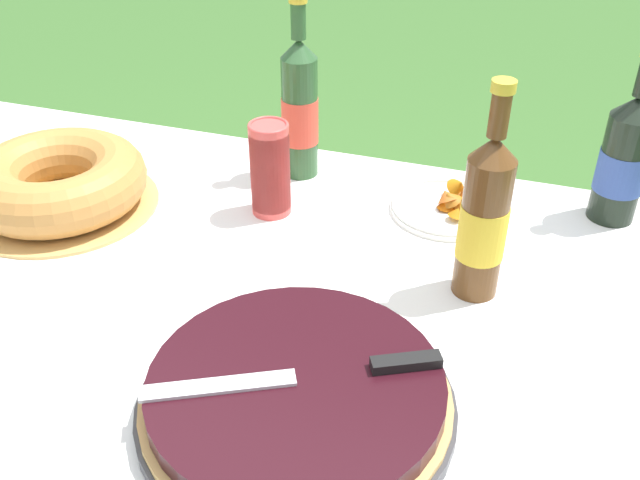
{
  "coord_description": "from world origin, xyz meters",
  "views": [
    {
      "loc": [
        0.47,
        -0.81,
        1.42
      ],
      "look_at": [
        0.17,
        0.08,
        0.79
      ],
      "focal_mm": 40.0,
      "sensor_mm": 36.0,
      "label": 1
    }
  ],
  "objects_px": {
    "bundt_cake": "(58,182)",
    "cider_bottle_green": "(300,109)",
    "serving_knife": "(319,373)",
    "berry_tart": "(296,396)",
    "cider_bottle_amber": "(484,218)",
    "juice_bottle_red": "(624,160)",
    "snack_plate_near": "(450,205)",
    "cup_stack": "(270,169)"
  },
  "relations": [
    {
      "from": "bundt_cake",
      "to": "cider_bottle_green",
      "type": "xyz_separation_m",
      "value": [
        0.38,
        0.27,
        0.09
      ]
    },
    {
      "from": "serving_knife",
      "to": "bundt_cake",
      "type": "xyz_separation_m",
      "value": [
        -0.62,
        0.33,
        -0.01
      ]
    },
    {
      "from": "berry_tart",
      "to": "cider_bottle_amber",
      "type": "distance_m",
      "value": 0.39
    },
    {
      "from": "bundt_cake",
      "to": "juice_bottle_red",
      "type": "xyz_separation_m",
      "value": [
        0.97,
        0.29,
        0.06
      ]
    },
    {
      "from": "cider_bottle_amber",
      "to": "juice_bottle_red",
      "type": "height_order",
      "value": "cider_bottle_amber"
    },
    {
      "from": "serving_knife",
      "to": "snack_plate_near",
      "type": "xyz_separation_m",
      "value": [
        0.07,
        0.54,
        -0.05
      ]
    },
    {
      "from": "berry_tart",
      "to": "bundt_cake",
      "type": "bearing_deg",
      "value": 150.0
    },
    {
      "from": "bundt_cake",
      "to": "cider_bottle_amber",
      "type": "xyz_separation_m",
      "value": [
        0.77,
        -0.01,
        0.08
      ]
    },
    {
      "from": "serving_knife",
      "to": "cider_bottle_amber",
      "type": "bearing_deg",
      "value": -143.01
    },
    {
      "from": "snack_plate_near",
      "to": "berry_tart",
      "type": "bearing_deg",
      "value": -100.22
    },
    {
      "from": "cup_stack",
      "to": "juice_bottle_red",
      "type": "height_order",
      "value": "juice_bottle_red"
    },
    {
      "from": "serving_knife",
      "to": "cider_bottle_green",
      "type": "relative_size",
      "value": 0.96
    },
    {
      "from": "cup_stack",
      "to": "cider_bottle_amber",
      "type": "xyz_separation_m",
      "value": [
        0.39,
        -0.12,
        0.05
      ]
    },
    {
      "from": "cider_bottle_green",
      "to": "snack_plate_near",
      "type": "distance_m",
      "value": 0.34
    },
    {
      "from": "cider_bottle_amber",
      "to": "snack_plate_near",
      "type": "xyz_separation_m",
      "value": [
        -0.08,
        0.22,
        -0.12
      ]
    },
    {
      "from": "berry_tart",
      "to": "cider_bottle_green",
      "type": "distance_m",
      "value": 0.66
    },
    {
      "from": "cider_bottle_amber",
      "to": "cider_bottle_green",
      "type": "bearing_deg",
      "value": 144.37
    },
    {
      "from": "cider_bottle_amber",
      "to": "berry_tart",
      "type": "bearing_deg",
      "value": -118.27
    },
    {
      "from": "cider_bottle_green",
      "to": "snack_plate_near",
      "type": "bearing_deg",
      "value": -10.2
    },
    {
      "from": "berry_tart",
      "to": "cider_bottle_amber",
      "type": "height_order",
      "value": "cider_bottle_amber"
    },
    {
      "from": "berry_tart",
      "to": "snack_plate_near",
      "type": "distance_m",
      "value": 0.56
    },
    {
      "from": "berry_tart",
      "to": "cup_stack",
      "type": "xyz_separation_m",
      "value": [
        -0.21,
        0.45,
        0.06
      ]
    },
    {
      "from": "berry_tart",
      "to": "cider_bottle_amber",
      "type": "xyz_separation_m",
      "value": [
        0.18,
        0.33,
        0.11
      ]
    },
    {
      "from": "cider_bottle_green",
      "to": "juice_bottle_red",
      "type": "xyz_separation_m",
      "value": [
        0.59,
        0.02,
        -0.02
      ]
    },
    {
      "from": "cider_bottle_amber",
      "to": "juice_bottle_red",
      "type": "distance_m",
      "value": 0.36
    },
    {
      "from": "cup_stack",
      "to": "snack_plate_near",
      "type": "relative_size",
      "value": 0.83
    },
    {
      "from": "berry_tart",
      "to": "juice_bottle_red",
      "type": "height_order",
      "value": "juice_bottle_red"
    },
    {
      "from": "juice_bottle_red",
      "to": "snack_plate_near",
      "type": "xyz_separation_m",
      "value": [
        -0.28,
        -0.08,
        -0.1
      ]
    },
    {
      "from": "berry_tart",
      "to": "juice_bottle_red",
      "type": "relative_size",
      "value": 1.29
    },
    {
      "from": "juice_bottle_red",
      "to": "cup_stack",
      "type": "bearing_deg",
      "value": -163.26
    },
    {
      "from": "serving_knife",
      "to": "snack_plate_near",
      "type": "distance_m",
      "value": 0.55
    },
    {
      "from": "bundt_cake",
      "to": "cup_stack",
      "type": "xyz_separation_m",
      "value": [
        0.38,
        0.11,
        0.03
      ]
    },
    {
      "from": "bundt_cake",
      "to": "snack_plate_near",
      "type": "bearing_deg",
      "value": 17.06
    },
    {
      "from": "cup_stack",
      "to": "snack_plate_near",
      "type": "xyz_separation_m",
      "value": [
        0.31,
        0.1,
        -0.07
      ]
    },
    {
      "from": "serving_knife",
      "to": "cup_stack",
      "type": "height_order",
      "value": "cup_stack"
    },
    {
      "from": "cider_bottle_amber",
      "to": "cup_stack",
      "type": "bearing_deg",
      "value": 162.81
    },
    {
      "from": "berry_tart",
      "to": "juice_bottle_red",
      "type": "distance_m",
      "value": 0.74
    },
    {
      "from": "serving_knife",
      "to": "cider_bottle_green",
      "type": "bearing_deg",
      "value": -95.5
    },
    {
      "from": "serving_knife",
      "to": "cup_stack",
      "type": "relative_size",
      "value": 1.95
    },
    {
      "from": "bundt_cake",
      "to": "cup_stack",
      "type": "distance_m",
      "value": 0.39
    },
    {
      "from": "serving_knife",
      "to": "cup_stack",
      "type": "bearing_deg",
      "value": -88.67
    },
    {
      "from": "juice_bottle_red",
      "to": "snack_plate_near",
      "type": "bearing_deg",
      "value": -164.9
    }
  ]
}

